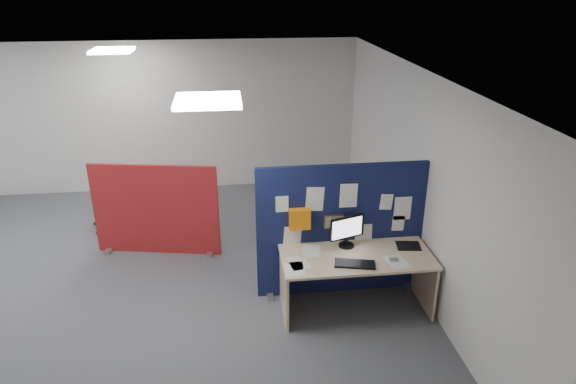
{
  "coord_description": "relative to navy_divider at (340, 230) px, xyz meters",
  "views": [
    {
      "loc": [
        2.17,
        -5.66,
        3.73
      ],
      "look_at": [
        2.94,
        0.7,
        1.0
      ],
      "focal_mm": 32.0,
      "sensor_mm": 36.0,
      "label": 1
    }
  ],
  "objects": [
    {
      "name": "wall_back",
      "position": [
        -3.47,
        3.72,
        0.49
      ],
      "size": [
        9.0,
        0.02,
        2.7
      ],
      "primitive_type": "cube",
      "color": "silver",
      "rests_on": "floor"
    },
    {
      "name": "ceiling",
      "position": [
        -3.47,
        0.22,
        1.84
      ],
      "size": [
        9.0,
        7.0,
        0.02
      ],
      "primitive_type": "cube",
      "color": "white",
      "rests_on": "wall_back"
    },
    {
      "name": "wall_right",
      "position": [
        1.03,
        0.22,
        0.49
      ],
      "size": [
        0.02,
        7.0,
        2.7
      ],
      "primitive_type": "cube",
      "color": "silver",
      "rests_on": "floor"
    },
    {
      "name": "monitor_main",
      "position": [
        0.04,
        -0.17,
        0.09
      ],
      "size": [
        0.43,
        0.18,
        0.39
      ],
      "rotation": [
        0.0,
        0.0,
        0.33
      ],
      "color": "black",
      "rests_on": "main_desk"
    },
    {
      "name": "ceiling_lights",
      "position": [
        -3.13,
        0.89,
        1.81
      ],
      "size": [
        4.1,
        4.1,
        0.04
      ],
      "color": "white",
      "rests_on": "ceiling"
    },
    {
      "name": "mouse",
      "position": [
        0.5,
        -0.57,
        -0.11
      ],
      "size": [
        0.1,
        0.06,
        0.03
      ],
      "primitive_type": "cube",
      "rotation": [
        0.0,
        0.0,
        -0.05
      ],
      "color": "#A1A0A6",
      "rests_on": "main_desk"
    },
    {
      "name": "main_desk",
      "position": [
        0.11,
        -0.38,
        -0.3
      ],
      "size": [
        1.76,
        0.78,
        0.73
      ],
      "color": "#D5AB88",
      "rests_on": "floor"
    },
    {
      "name": "keyboard",
      "position": [
        0.04,
        -0.6,
        -0.11
      ],
      "size": [
        0.48,
        0.28,
        0.02
      ],
      "primitive_type": "cube",
      "rotation": [
        0.0,
        0.0,
        -0.23
      ],
      "color": "black",
      "rests_on": "main_desk"
    },
    {
      "name": "red_divider",
      "position": [
        -2.36,
        1.27,
        -0.19
      ],
      "size": [
        1.77,
        0.39,
        1.34
      ],
      "rotation": [
        0.0,
        0.0,
        -0.19
      ],
      "color": "maroon",
      "rests_on": "floor"
    },
    {
      "name": "desk_papers",
      "position": [
        -0.27,
        -0.48,
        -0.12
      ],
      "size": [
        1.42,
        0.71,
        0.0
      ],
      "color": "white",
      "rests_on": "main_desk"
    },
    {
      "name": "navy_divider",
      "position": [
        0.0,
        0.0,
        0.0
      ],
      "size": [
        2.07,
        0.3,
        1.71
      ],
      "color": "#0F193A",
      "rests_on": "floor"
    },
    {
      "name": "floor",
      "position": [
        -3.47,
        0.22,
        -0.86
      ],
      "size": [
        9.0,
        9.0,
        0.0
      ],
      "primitive_type": "plane",
      "color": "#4F5257",
      "rests_on": "ground"
    },
    {
      "name": "office_chair",
      "position": [
        -3.09,
        2.2,
        -0.31
      ],
      "size": [
        0.64,
        0.61,
        0.97
      ],
      "rotation": [
        0.0,
        0.0,
        0.33
      ],
      "color": "black",
      "rests_on": "floor"
    },
    {
      "name": "paper_tray",
      "position": [
        0.78,
        -0.27,
        -0.12
      ],
      "size": [
        0.31,
        0.26,
        0.01
      ],
      "primitive_type": "cube",
      "rotation": [
        0.0,
        0.0,
        -0.15
      ],
      "color": "black",
      "rests_on": "main_desk"
    }
  ]
}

